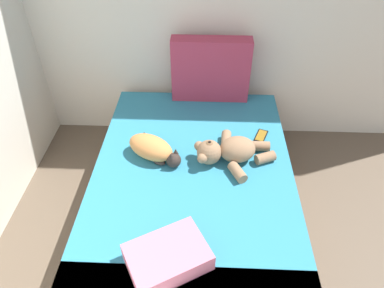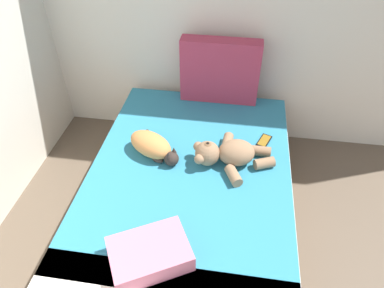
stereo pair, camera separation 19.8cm
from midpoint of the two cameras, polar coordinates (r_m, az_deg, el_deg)
The scene contains 6 objects.
bed at distance 2.49m, azimuth 1.90°, elevation -8.53°, with size 1.38×1.99×0.47m.
patterned_cushion at distance 2.87m, azimuth 6.59°, elevation 11.70°, with size 0.63×0.14×0.53m.
cat at distance 2.40m, azimuth -4.09°, elevation -0.38°, with size 0.41×0.39×0.15m.
teddy_bear at distance 2.35m, azimuth 8.31°, elevation -1.63°, with size 0.56×0.48×0.18m.
cell_phone at distance 2.61m, azimuth 13.84°, elevation 0.44°, with size 0.12×0.16×0.01m.
throw_pillow at distance 1.88m, azimuth -3.79°, elevation -17.58°, with size 0.40×0.28×0.11m, color #D1728C.
Camera 2 is at (1.62, 1.04, 2.12)m, focal length 32.68 mm.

